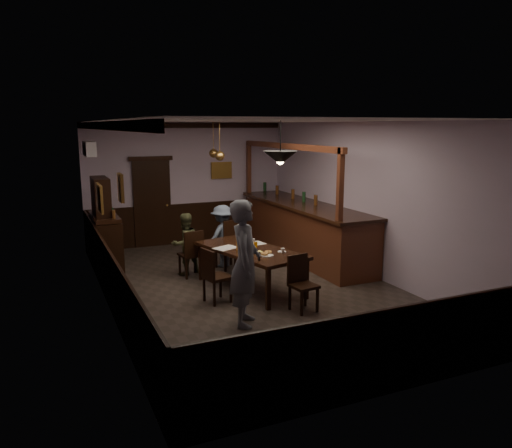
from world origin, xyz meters
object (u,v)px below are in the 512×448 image
sideboard (105,231)px  bar_counter (304,229)px  pendant_brass_mid (220,156)px  person_seated_left (185,244)px  soda_can (256,245)px  dining_table (250,252)px  chair_far_left (192,252)px  coffee_cup (283,250)px  person_standing (245,263)px  person_seated_right (222,236)px  chair_far_right (230,242)px  chair_near (301,280)px  pendant_iron (280,158)px  pendant_brass_far (214,153)px  chair_side (213,273)px

sideboard → bar_counter: bearing=-12.6°
pendant_brass_mid → person_seated_left: bearing=-153.2°
person_seated_left → soda_can: bearing=103.7°
dining_table → chair_far_left: size_ratio=2.55×
dining_table → coffee_cup: 0.65m
bar_counter → soda_can: bearing=-139.0°
person_standing → person_seated_left: bearing=29.1°
person_seated_right → soda_can: size_ratio=10.86×
chair_far_right → person_seated_left: person_seated_left is taller
chair_near → pendant_iron: size_ratio=1.28×
chair_far_right → bar_counter: size_ratio=0.23×
chair_near → pendant_brass_far: pendant_brass_far is taller
bar_counter → person_standing: bearing=-131.2°
dining_table → sideboard: (-2.20, 2.57, 0.07)m
person_standing → bar_counter: (2.71, 3.10, -0.30)m
chair_near → soda_can: (-0.24, 1.25, 0.32)m
dining_table → pendant_brass_mid: 2.46m
chair_side → person_standing: size_ratio=0.49×
bar_counter → chair_far_left: bearing=-169.6°
person_standing → chair_side: bearing=34.5°
person_seated_right → pendant_brass_far: pendant_brass_far is taller
coffee_cup → pendant_brass_mid: size_ratio=0.10×
dining_table → sideboard: size_ratio=1.26×
chair_near → pendant_brass_far: (-0.02, 4.13, 1.81)m
pendant_brass_far → sideboard: bearing=-173.7°
chair_near → pendant_brass_mid: 3.63m
chair_far_left → chair_side: size_ratio=1.00×
chair_far_left → chair_near: bearing=106.6°
person_standing → person_seated_right: (0.77, 3.08, -0.29)m
dining_table → chair_side: (-0.85, -0.42, -0.18)m
pendant_brass_far → coffee_cup: bearing=-88.5°
chair_far_right → pendant_iron: 2.80m
chair_far_right → person_standing: bearing=62.2°
dining_table → chair_far_right: size_ratio=2.27×
chair_side → person_seated_left: bearing=-13.9°
dining_table → bar_counter: bearing=39.1°
chair_far_right → sideboard: 2.64m
person_seated_left → coffee_cup: bearing=103.8°
chair_side → dining_table: bearing=-76.6°
person_standing → coffee_cup: bearing=-22.0°
sideboard → pendant_brass_mid: 2.87m
person_seated_left → bar_counter: size_ratio=0.27×
pendant_iron → coffee_cup: bearing=53.2°
person_seated_right → chair_side: bearing=43.9°
dining_table → person_standing: person_standing is taller
chair_far_left → soda_can: bearing=118.5°
chair_far_right → chair_side: (-0.97, -1.75, -0.07)m
person_standing → soda_can: bearing=-2.2°
soda_can → sideboard: bearing=131.4°
bar_counter → person_seated_right: bearing=-179.6°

